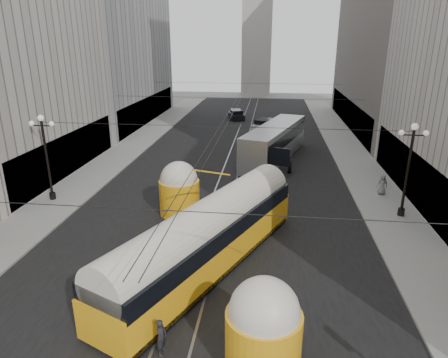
% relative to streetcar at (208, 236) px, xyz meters
% --- Properties ---
extents(road, '(20.00, 85.00, 0.02)m').
position_rel_streetcar_xyz_m(road, '(-0.50, 22.32, -1.87)').
color(road, black).
rests_on(road, ground).
extents(sidewalk_left, '(4.00, 72.00, 0.15)m').
position_rel_streetcar_xyz_m(sidewalk_left, '(-12.50, 25.82, -1.79)').
color(sidewalk_left, gray).
rests_on(sidewalk_left, ground).
extents(sidewalk_right, '(4.00, 72.00, 0.15)m').
position_rel_streetcar_xyz_m(sidewalk_right, '(11.50, 25.82, -1.79)').
color(sidewalk_right, gray).
rests_on(sidewalk_right, ground).
extents(rail_left, '(0.12, 85.00, 0.04)m').
position_rel_streetcar_xyz_m(rail_left, '(-1.25, 22.32, -1.87)').
color(rail_left, gray).
rests_on(rail_left, ground).
extents(rail_right, '(0.12, 85.00, 0.04)m').
position_rel_streetcar_xyz_m(rail_right, '(0.25, 22.32, -1.87)').
color(rail_right, gray).
rests_on(rail_right, ground).
extents(building_left_far, '(12.60, 28.60, 28.60)m').
position_rel_streetcar_xyz_m(building_left_far, '(-20.49, 37.82, 12.44)').
color(building_left_far, '#999999').
rests_on(building_left_far, ground).
extents(distant_tower, '(6.00, 6.00, 31.36)m').
position_rel_streetcar_xyz_m(distant_tower, '(-0.50, 69.82, 13.10)').
color(distant_tower, '#B2AFA8').
rests_on(distant_tower, ground).
extents(lamppost_left_mid, '(1.86, 0.44, 6.37)m').
position_rel_streetcar_xyz_m(lamppost_left_mid, '(-13.10, 7.82, 1.88)').
color(lamppost_left_mid, black).
rests_on(lamppost_left_mid, sidewalk_left).
extents(lamppost_right_mid, '(1.86, 0.44, 6.37)m').
position_rel_streetcar_xyz_m(lamppost_right_mid, '(12.10, 7.82, 1.88)').
color(lamppost_right_mid, black).
rests_on(lamppost_right_mid, sidewalk_right).
extents(catenary, '(25.00, 72.00, 0.23)m').
position_rel_streetcar_xyz_m(catenary, '(-0.38, 21.31, 4.01)').
color(catenary, black).
rests_on(catenary, ground).
extents(streetcar, '(8.87, 16.11, 3.83)m').
position_rel_streetcar_xyz_m(streetcar, '(0.00, 0.00, 0.00)').
color(streetcar, '#FFB016').
rests_on(streetcar, ground).
extents(city_bus, '(6.65, 13.90, 3.41)m').
position_rel_streetcar_xyz_m(city_bus, '(3.48, 21.18, -0.00)').
color(city_bus, '#AEB1B4').
rests_on(city_bus, ground).
extents(sedan_white_far, '(3.43, 5.06, 1.48)m').
position_rel_streetcar_xyz_m(sedan_white_far, '(2.09, 34.71, -1.20)').
color(sedan_white_far, silver).
rests_on(sedan_white_far, ground).
extents(sedan_dark_far, '(2.98, 4.78, 1.40)m').
position_rel_streetcar_xyz_m(sedan_dark_far, '(-2.29, 42.19, -1.23)').
color(sedan_dark_far, black).
rests_on(sedan_dark_far, ground).
extents(pedestrian_crossing_a, '(0.45, 0.61, 1.54)m').
position_rel_streetcar_xyz_m(pedestrian_crossing_a, '(-0.82, -6.36, -1.10)').
color(pedestrian_crossing_a, black).
rests_on(pedestrian_crossing_a, ground).
extents(pedestrian_sidewalk_right, '(0.79, 0.50, 1.60)m').
position_rel_streetcar_xyz_m(pedestrian_sidewalk_right, '(11.76, 11.75, -0.92)').
color(pedestrian_sidewalk_right, slate).
rests_on(pedestrian_sidewalk_right, sidewalk_right).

